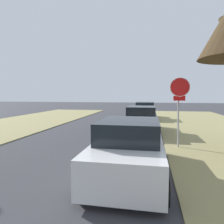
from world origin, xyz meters
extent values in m
cylinder|color=#9EA0A5|center=(4.15, 10.77, 1.16)|extent=(0.07, 0.46, 2.23)
cylinder|color=white|center=(4.15, 10.52, 2.58)|extent=(0.82, 0.22, 0.80)
cylinder|color=red|center=(4.15, 10.52, 2.58)|extent=(0.77, 0.22, 0.75)
cube|color=red|center=(4.15, 10.60, 2.12)|extent=(0.48, 0.10, 0.20)
cube|color=white|center=(2.40, 7.41, 0.59)|extent=(1.83, 4.40, 0.85)
cube|color=black|center=(2.40, 7.19, 1.29)|extent=(1.60, 2.03, 0.56)
cylinder|color=black|center=(1.53, 9.06, 0.30)|extent=(0.20, 0.60, 0.60)
cylinder|color=black|center=(3.27, 9.06, 0.30)|extent=(0.20, 0.60, 0.60)
cylinder|color=black|center=(1.54, 5.76, 0.30)|extent=(0.20, 0.60, 0.60)
cylinder|color=black|center=(3.28, 5.76, 0.30)|extent=(0.20, 0.60, 0.60)
cube|color=black|center=(2.43, 14.00, 0.59)|extent=(1.83, 4.40, 0.85)
cube|color=black|center=(2.43, 13.78, 1.29)|extent=(1.60, 2.03, 0.56)
cylinder|color=black|center=(1.56, 15.65, 0.30)|extent=(0.20, 0.60, 0.60)
cylinder|color=black|center=(3.30, 15.65, 0.30)|extent=(0.20, 0.60, 0.60)
cylinder|color=black|center=(1.56, 12.35, 0.30)|extent=(0.20, 0.60, 0.60)
cylinder|color=black|center=(3.30, 12.35, 0.30)|extent=(0.20, 0.60, 0.60)
cube|color=#BCBCC1|center=(2.44, 21.02, 0.59)|extent=(1.83, 4.40, 0.85)
cube|color=black|center=(2.44, 20.80, 1.29)|extent=(1.60, 2.03, 0.56)
cylinder|color=black|center=(1.57, 22.67, 0.30)|extent=(0.20, 0.60, 0.60)
cylinder|color=black|center=(3.31, 22.67, 0.30)|extent=(0.20, 0.60, 0.60)
cylinder|color=black|center=(1.57, 19.37, 0.30)|extent=(0.20, 0.60, 0.60)
cylinder|color=black|center=(3.31, 19.37, 0.30)|extent=(0.20, 0.60, 0.60)
camera|label=1|loc=(2.98, 1.60, 2.28)|focal=32.92mm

